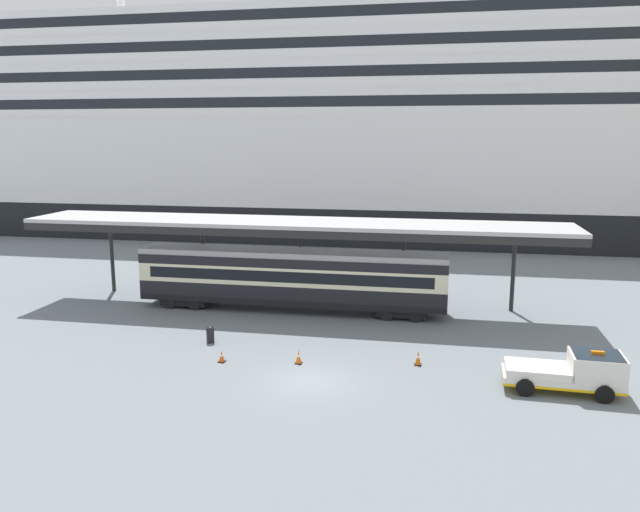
# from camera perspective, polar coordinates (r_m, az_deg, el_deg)

# --- Properties ---
(ground_plane) EXTENTS (400.00, 400.00, 0.00)m
(ground_plane) POSITION_cam_1_polar(r_m,az_deg,el_deg) (29.96, -0.89, -11.56)
(ground_plane) COLOR slate
(cruise_ship) EXTENTS (147.28, 25.58, 34.14)m
(cruise_ship) POSITION_cam_1_polar(r_m,az_deg,el_deg) (75.92, 11.93, 11.09)
(cruise_ship) COLOR black
(cruise_ship) RESTS_ON ground
(platform_canopy) EXTENTS (36.22, 5.17, 6.02)m
(platform_canopy) POSITION_cam_1_polar(r_m,az_deg,el_deg) (40.82, -2.57, 2.88)
(platform_canopy) COLOR #B3B3B3
(platform_canopy) RESTS_ON ground
(train_carriage) EXTENTS (20.45, 2.81, 4.11)m
(train_carriage) POSITION_cam_1_polar(r_m,az_deg,el_deg) (41.04, -2.67, -1.96)
(train_carriage) COLOR black
(train_carriage) RESTS_ON ground
(service_truck) EXTENTS (5.27, 2.40, 2.02)m
(service_truck) POSITION_cam_1_polar(r_m,az_deg,el_deg) (30.78, 22.45, -9.82)
(service_truck) COLOR silver
(service_truck) RESTS_ON ground
(traffic_cone_near) EXTENTS (0.36, 0.36, 0.59)m
(traffic_cone_near) POSITION_cam_1_polar(r_m,az_deg,el_deg) (32.71, -9.08, -9.17)
(traffic_cone_near) COLOR black
(traffic_cone_near) RESTS_ON ground
(traffic_cone_mid) EXTENTS (0.36, 0.36, 0.75)m
(traffic_cone_mid) POSITION_cam_1_polar(r_m,az_deg,el_deg) (32.26, 9.06, -9.31)
(traffic_cone_mid) COLOR black
(traffic_cone_mid) RESTS_ON ground
(traffic_cone_far) EXTENTS (0.36, 0.36, 0.71)m
(traffic_cone_far) POSITION_cam_1_polar(r_m,az_deg,el_deg) (32.10, -2.00, -9.32)
(traffic_cone_far) COLOR black
(traffic_cone_far) RESTS_ON ground
(quay_bollard) EXTENTS (0.48, 0.48, 0.96)m
(quay_bollard) POSITION_cam_1_polar(r_m,az_deg,el_deg) (35.68, -10.12, -7.10)
(quay_bollard) COLOR black
(quay_bollard) RESTS_ON ground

